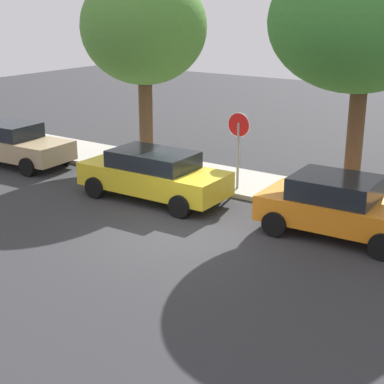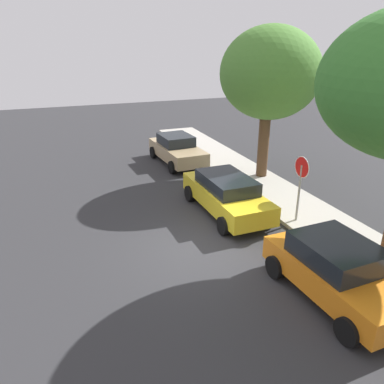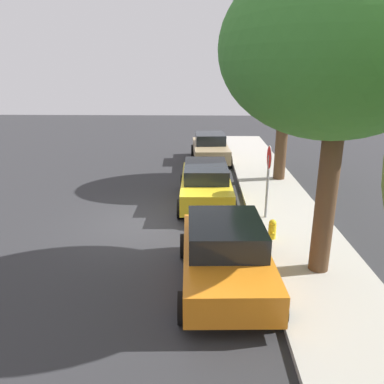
{
  "view_description": "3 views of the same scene",
  "coord_description": "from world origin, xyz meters",
  "views": [
    {
      "loc": [
        8.28,
        -11.12,
        5.65
      ],
      "look_at": [
        0.37,
        0.42,
        1.09
      ],
      "focal_mm": 55.0,
      "sensor_mm": 36.0,
      "label": 1
    },
    {
      "loc": [
        9.57,
        -3.89,
        6.12
      ],
      "look_at": [
        -1.36,
        0.31,
        1.35
      ],
      "focal_mm": 35.0,
      "sensor_mm": 36.0,
      "label": 2
    },
    {
      "loc": [
        11.06,
        1.84,
        4.71
      ],
      "look_at": [
        0.06,
        1.53,
        1.11
      ],
      "focal_mm": 35.0,
      "sensor_mm": 36.0,
      "label": 3
    }
  ],
  "objects": [
    {
      "name": "street_tree_near_corner",
      "position": [
        -5.07,
        5.38,
        4.75
      ],
      "size": [
        4.41,
        4.41,
        6.78
      ],
      "color": "#513823",
      "rests_on": "ground_plane"
    },
    {
      "name": "parked_car_orange",
      "position": [
        3.47,
        2.38,
        0.77
      ],
      "size": [
        4.01,
        2.22,
        1.51
      ],
      "color": "orange",
      "rests_on": "ground_plane"
    },
    {
      "name": "parked_car_tan",
      "position": [
        -8.62,
        2.25,
        0.75
      ],
      "size": [
        4.37,
        2.15,
        1.49
      ],
      "color": "tan",
      "rests_on": "ground_plane"
    },
    {
      "name": "fire_hydrant",
      "position": [
        1.28,
        3.84,
        0.36
      ],
      "size": [
        0.3,
        0.22,
        0.72
      ],
      "color": "gold",
      "rests_on": "ground_plane"
    },
    {
      "name": "ground_plane",
      "position": [
        0.0,
        0.0,
        0.0
      ],
      "size": [
        60.0,
        60.0,
        0.0
      ],
      "primitive_type": "plane",
      "color": "#2D2D30"
    },
    {
      "name": "stop_sign",
      "position": [
        -0.34,
        3.91,
        1.71
      ],
      "size": [
        0.75,
        0.08,
        2.5
      ],
      "color": "gray",
      "rests_on": "ground_plane"
    },
    {
      "name": "sidewalk_curb",
      "position": [
        0.0,
        4.67,
        0.07
      ],
      "size": [
        32.0,
        2.52,
        0.14
      ],
      "primitive_type": "cube",
      "color": "#B2ADA3",
      "rests_on": "ground_plane"
    },
    {
      "name": "parked_car_yellow",
      "position": [
        -2.08,
        1.97,
        0.77
      ],
      "size": [
        4.57,
        2.02,
        1.47
      ],
      "color": "yellow",
      "rests_on": "ground_plane"
    }
  ]
}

